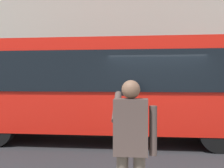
{
  "coord_description": "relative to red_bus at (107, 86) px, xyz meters",
  "views": [
    {
      "loc": [
        0.35,
        7.85,
        1.85
      ],
      "look_at": [
        1.3,
        -0.58,
        1.74
      ],
      "focal_mm": 44.35,
      "sensor_mm": 36.0,
      "label": 1
    }
  ],
  "objects": [
    {
      "name": "red_bus",
      "position": [
        0.0,
        0.0,
        0.0
      ],
      "size": [
        9.05,
        2.54,
        3.08
      ],
      "color": "red",
      "rests_on": "ground_plane"
    },
    {
      "name": "building_facade_far",
      "position": [
        -1.45,
        -6.26,
        4.3
      ],
      "size": [
        28.0,
        1.55,
        12.0
      ],
      "color": "#A89E8E",
      "rests_on": "ground_plane"
    },
    {
      "name": "pedestrian_photographer",
      "position": [
        -0.95,
        5.13,
        -0.54
      ],
      "size": [
        0.53,
        0.52,
        1.7
      ],
      "color": "#4C4238",
      "rests_on": "sidewalk_curb"
    },
    {
      "name": "ground_plane",
      "position": [
        -1.44,
        0.54,
        -1.68
      ],
      "size": [
        60.0,
        60.0,
        0.0
      ],
      "primitive_type": "plane",
      "color": "#232326"
    }
  ]
}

